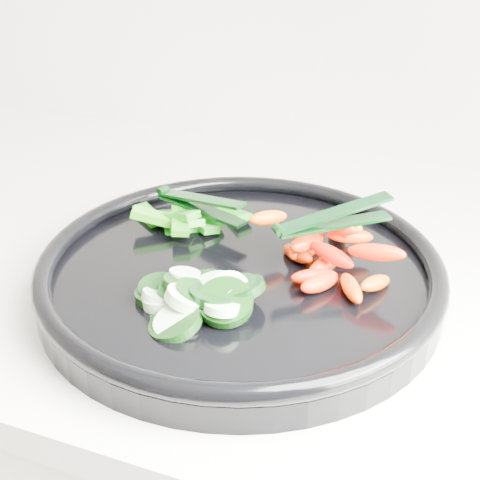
% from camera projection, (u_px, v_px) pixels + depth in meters
% --- Properties ---
extents(veggie_tray, '(0.48, 0.48, 0.04)m').
position_uv_depth(veggie_tray, '(240.00, 273.00, 0.62)').
color(veggie_tray, black).
rests_on(veggie_tray, counter).
extents(cucumber_pile, '(0.13, 0.12, 0.04)m').
position_uv_depth(cucumber_pile, '(193.00, 297.00, 0.56)').
color(cucumber_pile, black).
rests_on(cucumber_pile, veggie_tray).
extents(carrot_pile, '(0.15, 0.15, 0.05)m').
position_uv_depth(carrot_pile, '(329.00, 248.00, 0.61)').
color(carrot_pile, '#F84800').
rests_on(carrot_pile, veggie_tray).
extents(pepper_pile, '(0.13, 0.10, 0.04)m').
position_uv_depth(pepper_pile, '(186.00, 219.00, 0.69)').
color(pepper_pile, '#0A6D0C').
rests_on(pepper_pile, veggie_tray).
extents(tong_carrot, '(0.10, 0.09, 0.02)m').
position_uv_depth(tong_carrot, '(331.00, 219.00, 0.60)').
color(tong_carrot, black).
rests_on(tong_carrot, carrot_pile).
extents(tong_pepper, '(0.11, 0.05, 0.02)m').
position_uv_depth(tong_pepper, '(198.00, 203.00, 0.68)').
color(tong_pepper, black).
rests_on(tong_pepper, pepper_pile).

